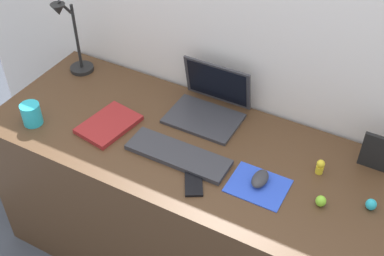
# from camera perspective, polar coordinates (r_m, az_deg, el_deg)

# --- Properties ---
(back_wall) EXTENTS (2.95, 0.05, 1.57)m
(back_wall) POSITION_cam_1_polar(r_m,az_deg,el_deg) (2.19, 5.14, 4.46)
(back_wall) COLOR silver
(back_wall) RESTS_ON ground_plane
(desk) EXTENTS (1.75, 0.66, 0.74)m
(desk) POSITION_cam_1_polar(r_m,az_deg,el_deg) (2.23, 0.50, -9.16)
(desk) COLOR #4C331E
(desk) RESTS_ON ground_plane
(laptop) EXTENTS (0.30, 0.25, 0.21)m
(laptop) POSITION_cam_1_polar(r_m,az_deg,el_deg) (2.09, 2.03, 2.92)
(laptop) COLOR #333338
(laptop) RESTS_ON desk
(keyboard) EXTENTS (0.41, 0.13, 0.02)m
(keyboard) POSITION_cam_1_polar(r_m,az_deg,el_deg) (1.92, -1.60, -3.07)
(keyboard) COLOR #333338
(keyboard) RESTS_ON desk
(mousepad) EXTENTS (0.21, 0.17, 0.00)m
(mousepad) POSITION_cam_1_polar(r_m,az_deg,el_deg) (1.83, 7.55, -6.55)
(mousepad) COLOR blue
(mousepad) RESTS_ON desk
(mouse) EXTENTS (0.06, 0.10, 0.03)m
(mouse) POSITION_cam_1_polar(r_m,az_deg,el_deg) (1.83, 7.78, -5.77)
(mouse) COLOR #333338
(mouse) RESTS_ON mousepad
(cell_phone) EXTENTS (0.12, 0.14, 0.01)m
(cell_phone) POSITION_cam_1_polar(r_m,az_deg,el_deg) (1.82, 0.19, -6.29)
(cell_phone) COLOR black
(cell_phone) RESTS_ON desk
(desk_lamp) EXTENTS (0.11, 0.17, 0.39)m
(desk_lamp) POSITION_cam_1_polar(r_m,az_deg,el_deg) (2.33, -13.57, 9.74)
(desk_lamp) COLOR black
(desk_lamp) RESTS_ON desk
(notebook_pad) EXTENTS (0.20, 0.26, 0.02)m
(notebook_pad) POSITION_cam_1_polar(r_m,az_deg,el_deg) (2.08, -9.49, 0.41)
(notebook_pad) COLOR maroon
(notebook_pad) RESTS_ON desk
(picture_frame) EXTENTS (0.12, 0.02, 0.15)m
(picture_frame) POSITION_cam_1_polar(r_m,az_deg,el_deg) (1.95, 20.45, -2.68)
(picture_frame) COLOR black
(picture_frame) RESTS_ON desk
(coffee_mug) EXTENTS (0.08, 0.08, 0.09)m
(coffee_mug) POSITION_cam_1_polar(r_m,az_deg,el_deg) (2.15, -17.87, 1.52)
(coffee_mug) COLOR #28B7CC
(coffee_mug) RESTS_ON desk
(toy_figurine_lime) EXTENTS (0.04, 0.04, 0.04)m
(toy_figurine_lime) POSITION_cam_1_polar(r_m,az_deg,el_deg) (1.80, 14.51, -8.08)
(toy_figurine_lime) COLOR #8CDB33
(toy_figurine_lime) RESTS_ON desk
(toy_figurine_cyan) EXTENTS (0.04, 0.04, 0.04)m
(toy_figurine_cyan) POSITION_cam_1_polar(r_m,az_deg,el_deg) (1.84, 19.78, -8.22)
(toy_figurine_cyan) COLOR #28B7CC
(toy_figurine_cyan) RESTS_ON desk
(toy_figurine_yellow) EXTENTS (0.03, 0.03, 0.06)m
(toy_figurine_yellow) POSITION_cam_1_polar(r_m,az_deg,el_deg) (1.90, 14.44, -4.27)
(toy_figurine_yellow) COLOR yellow
(toy_figurine_yellow) RESTS_ON desk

